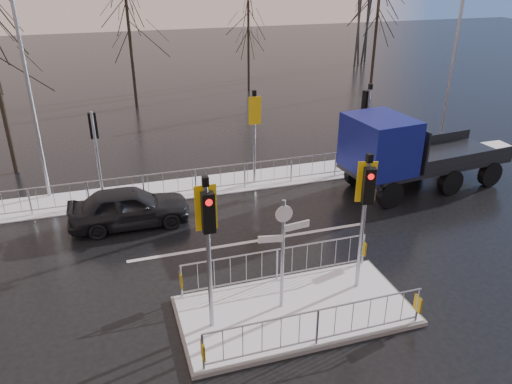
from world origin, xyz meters
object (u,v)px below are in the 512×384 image
object	(u,v)px
flatbed_truck	(399,152)
street_lamp_right	(454,62)
street_lamp_left	(30,81)
traffic_island	(294,300)
car_far_lane	(129,207)

from	to	relation	value
flatbed_truck	street_lamp_right	size ratio (longest dim) A/B	0.88
street_lamp_left	street_lamp_right	bearing A→B (deg)	-3.37
street_lamp_right	street_lamp_left	xyz separation A→B (m)	(-17.00, 1.00, 0.10)
flatbed_truck	street_lamp_left	distance (m)	13.78
flatbed_truck	street_lamp_left	bearing A→B (deg)	164.36
traffic_island	car_far_lane	world-z (taller)	traffic_island
traffic_island	street_lamp_left	size ratio (longest dim) A/B	0.73
traffic_island	flatbed_truck	xyz separation A→B (m)	(6.58, 5.85, 1.28)
traffic_island	car_far_lane	xyz separation A→B (m)	(-3.65, 6.17, 0.30)
traffic_island	car_far_lane	size ratio (longest dim) A/B	1.47
flatbed_truck	street_lamp_right	world-z (taller)	street_lamp_right
car_far_lane	flatbed_truck	bearing A→B (deg)	-91.14
street_lamp_left	flatbed_truck	bearing A→B (deg)	-15.64
flatbed_truck	street_lamp_right	distance (m)	5.51
car_far_lane	street_lamp_right	size ratio (longest dim) A/B	0.51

